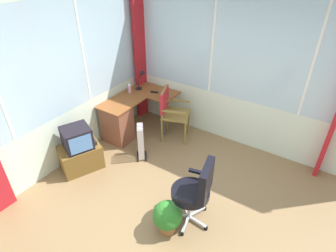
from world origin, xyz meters
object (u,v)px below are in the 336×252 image
office_chair (196,189)px  tv_on_stand (80,151)px  spray_bottle (130,88)px  potted_plant (168,215)px  tv_remote (154,92)px  desk_lamp (142,76)px  space_heater (141,141)px  desk (120,120)px  wooden_armchair (169,107)px

office_chair → tv_on_stand: bearing=91.9°
spray_bottle → potted_plant: size_ratio=0.46×
tv_remote → spray_bottle: size_ratio=0.69×
potted_plant → office_chair: bearing=-34.6°
desk_lamp → tv_on_stand: 1.91m
space_heater → potted_plant: size_ratio=1.37×
office_chair → space_heater: size_ratio=1.55×
space_heater → office_chair: bearing=-116.0°
tv_remote → space_heater: size_ratio=0.23×
potted_plant → tv_remote: bearing=39.2°
desk_lamp → desk: bearing=-176.7°
tv_remote → spray_bottle: 0.49m
office_chair → tv_on_stand: 2.11m
tv_on_stand → potted_plant: (-0.24, -1.88, -0.08)m
desk_lamp → wooden_armchair: desk_lamp is taller
desk → office_chair: (-0.95, -2.11, 0.18)m
office_chair → potted_plant: bearing=145.4°
desk_lamp → potted_plant: bearing=-136.5°
tv_remote → wooden_armchair: bearing=-128.2°
office_chair → potted_plant: office_chair is taller
wooden_armchair → space_heater: (-0.80, 0.07, -0.31)m
wooden_armchair → tv_on_stand: wooden_armchair is taller
spray_bottle → space_heater: size_ratio=0.33×
spray_bottle → tv_on_stand: size_ratio=0.28×
tv_remote → office_chair: office_chair is taller
wooden_armchair → desk: bearing=127.2°
office_chair → spray_bottle: bearing=57.6°
potted_plant → desk_lamp: bearing=43.5°
tv_remote → wooden_armchair: wooden_armchair is taller
spray_bottle → office_chair: size_ratio=0.22×
potted_plant → wooden_armchair: bearing=32.6°
desk → potted_plant: bearing=-123.6°
desk → tv_remote: size_ratio=9.26×
desk_lamp → space_heater: (-1.03, -0.71, -0.66)m
desk_lamp → spray_bottle: bearing=163.6°
spray_bottle → office_chair: bearing=-122.4°
desk_lamp → office_chair: 2.80m
desk → spray_bottle: bearing=15.6°
desk → spray_bottle: size_ratio=6.43×
tv_remote → tv_on_stand: 1.83m
space_heater → desk_lamp: bearing=34.8°
spray_bottle → wooden_armchair: wooden_armchair is taller
spray_bottle → desk_lamp: bearing=-16.4°
spray_bottle → office_chair: 2.68m
desk_lamp → office_chair: bearing=-128.8°
desk → space_heater: size_ratio=2.15×
office_chair → space_heater: office_chair is taller
desk_lamp → wooden_armchair: size_ratio=0.39×
wooden_armchair → office_chair: bearing=-137.5°
tv_on_stand → desk_lamp: bearing=2.0°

